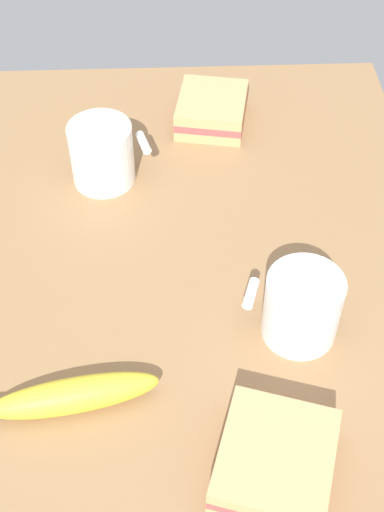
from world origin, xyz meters
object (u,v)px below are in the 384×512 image
object	(u,v)px
sandwich_main	(212,110)
banana	(73,395)
sandwich_side	(275,462)
coffee_mug_milky	(302,306)
coffee_mug_black	(102,153)

from	to	relation	value
sandwich_main	banana	world-z (taller)	sandwich_main
sandwich_side	banana	size ratio (longest dim) A/B	0.80
sandwich_main	coffee_mug_milky	bearing A→B (deg)	-169.09
coffee_mug_black	sandwich_main	world-z (taller)	coffee_mug_black
sandwich_side	banana	world-z (taller)	sandwich_side
coffee_mug_milky	coffee_mug_black	bearing A→B (deg)	40.57
coffee_mug_black	coffee_mug_milky	size ratio (longest dim) A/B	1.01
coffee_mug_black	sandwich_main	distance (cm)	19.92
coffee_mug_black	banana	bearing A→B (deg)	177.42
coffee_mug_milky	banana	size ratio (longest dim) A/B	0.60
sandwich_side	sandwich_main	bearing A→B (deg)	2.82
coffee_mug_black	sandwich_main	size ratio (longest dim) A/B	0.88
coffee_mug_black	coffee_mug_milky	distance (cm)	35.62
sandwich_main	sandwich_side	bearing A→B (deg)	-177.18
coffee_mug_black	coffee_mug_milky	xyz separation A→B (cm)	(-27.06, -23.17, -0.12)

